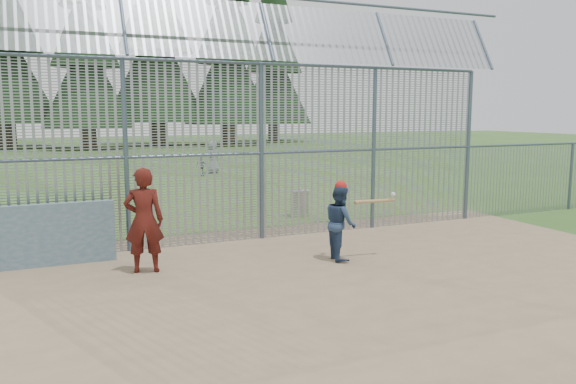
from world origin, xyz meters
name	(u,v)px	position (x,y,z in m)	size (l,w,h in m)	color
ground	(334,280)	(0.00, 0.00, 0.00)	(120.00, 120.00, 0.00)	#2D511E
dirt_infield	(348,287)	(0.00, -0.50, 0.01)	(14.00, 10.00, 0.02)	#756047
dugout_wall	(46,235)	(-4.60, 2.90, 0.62)	(2.50, 0.12, 1.20)	#38566B
batter	(340,223)	(0.74, 1.12, 0.76)	(0.72, 0.56, 1.48)	navy
onlooker	(144,220)	(-2.96, 1.77, 0.98)	(0.70, 0.46, 1.93)	maroon
bg_kid_standing	(213,157)	(2.95, 17.61, 0.78)	(0.76, 0.49, 1.55)	slate
bg_kid_seated	(202,166)	(2.11, 16.61, 0.46)	(0.53, 0.22, 0.91)	slate
batting_gear	(350,190)	(0.94, 1.07, 1.40)	(1.24, 0.42, 0.48)	#B21718
trash_can	(300,203)	(2.00, 5.72, 0.38)	(0.56, 0.56, 0.82)	#989CA1
backstop_fence	(333,136)	(1.81, 3.43, 2.36)	(20.09, 0.81, 5.30)	#47566B
conifer_row	(118,16)	(1.93, 41.51, 10.83)	(38.48, 12.26, 20.20)	#332319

